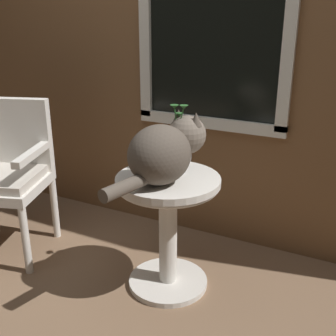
# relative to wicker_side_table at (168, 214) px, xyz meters

# --- Properties ---
(ground_plane) EXTENTS (6.00, 6.00, 0.00)m
(ground_plane) POSITION_rel_wicker_side_table_xyz_m (-0.28, -0.23, -0.43)
(ground_plane) COLOR #7F6047
(back_wall) EXTENTS (4.00, 0.07, 2.60)m
(back_wall) POSITION_rel_wicker_side_table_xyz_m (-0.27, 0.65, 0.87)
(back_wall) COLOR brown
(back_wall) RESTS_ON ground_plane
(wicker_side_table) EXTENTS (0.53, 0.53, 0.63)m
(wicker_side_table) POSITION_rel_wicker_side_table_xyz_m (0.00, 0.00, 0.00)
(wicker_side_table) COLOR silver
(wicker_side_table) RESTS_ON ground_plane
(wicker_chair) EXTENTS (0.60, 0.60, 0.93)m
(wicker_chair) POSITION_rel_wicker_side_table_xyz_m (-1.06, -0.08, 0.10)
(wicker_chair) COLOR silver
(wicker_chair) RESTS_ON ground_plane
(cat) EXTENTS (0.35, 0.68, 0.32)m
(cat) POSITION_rel_wicker_side_table_xyz_m (0.01, -0.04, 0.36)
(cat) COLOR brown
(cat) RESTS_ON wicker_side_table
(pewter_vase_with_ivy) EXTENTS (0.15, 0.15, 0.35)m
(pewter_vase_with_ivy) POSITION_rel_wicker_side_table_xyz_m (0.00, 0.10, 0.31)
(pewter_vase_with_ivy) COLOR slate
(pewter_vase_with_ivy) RESTS_ON wicker_side_table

